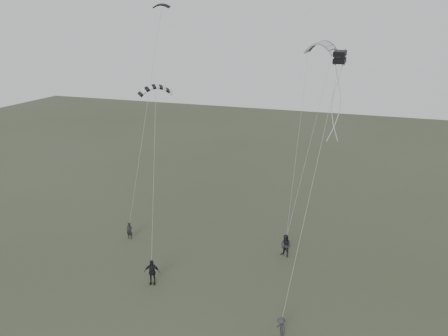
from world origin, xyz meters
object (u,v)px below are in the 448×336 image
(flyer_left, at_px, (130,231))
(kite_box, at_px, (340,57))
(flyer_center, at_px, (152,272))
(kite_striped, at_px, (156,87))
(kite_pale_large, at_px, (321,43))
(flyer_far, at_px, (281,328))
(flyer_right, at_px, (286,246))
(kite_dark_small, at_px, (161,5))

(flyer_left, height_order, kite_box, kite_box)
(flyer_center, distance_m, kite_striped, 13.96)
(flyer_left, xyz_separation_m, flyer_center, (5.35, -5.75, 0.21))
(kite_pale_large, bearing_deg, kite_box, -42.81)
(kite_striped, height_order, kite_box, kite_box)
(flyer_center, height_order, kite_striped, kite_striped)
(flyer_center, xyz_separation_m, flyer_far, (10.28, -2.74, -0.23))
(flyer_left, height_order, flyer_right, flyer_right)
(flyer_left, relative_size, flyer_far, 1.03)
(flyer_right, relative_size, flyer_far, 1.29)
(kite_pale_large, xyz_separation_m, kite_box, (2.75, -11.82, -0.40))
(kite_dark_small, xyz_separation_m, kite_box, (16.46, -7.82, -3.64))
(flyer_center, relative_size, flyer_far, 1.31)
(flyer_center, xyz_separation_m, kite_striped, (-1.73, 5.22, 12.83))
(flyer_left, relative_size, flyer_center, 0.79)
(flyer_center, bearing_deg, kite_striped, 91.31)
(flyer_center, distance_m, kite_box, 19.95)
(flyer_left, distance_m, kite_dark_small, 20.37)
(kite_box, bearing_deg, kite_striped, -176.76)
(flyer_left, bearing_deg, kite_box, -10.57)
(flyer_right, distance_m, kite_striped, 16.55)
(kite_box, bearing_deg, kite_pale_large, 108.83)
(kite_box, bearing_deg, flyer_center, -152.92)
(flyer_center, relative_size, kite_striped, 0.75)
(flyer_left, height_order, kite_pale_large, kite_pale_large)
(kite_box, bearing_deg, kite_dark_small, 160.31)
(flyer_left, bearing_deg, kite_striped, -15.29)
(flyer_left, height_order, flyer_far, flyer_left)
(kite_pale_large, bearing_deg, flyer_left, -109.37)
(kite_dark_small, bearing_deg, kite_pale_large, 7.70)
(flyer_far, bearing_deg, kite_dark_small, -172.27)
(flyer_center, distance_m, kite_pale_large, 24.54)
(kite_dark_small, bearing_deg, flyer_center, -78.19)
(flyer_right, xyz_separation_m, kite_box, (3.32, -2.59, 15.39))
(flyer_center, distance_m, flyer_far, 10.64)
(flyer_right, height_order, kite_dark_small, kite_dark_small)
(flyer_far, bearing_deg, flyer_left, -155.26)
(kite_box, bearing_deg, flyer_far, -96.24)
(flyer_center, height_order, kite_box, kite_box)
(flyer_right, bearing_deg, kite_pale_large, 111.19)
(flyer_far, relative_size, kite_box, 1.96)
(kite_dark_small, relative_size, kite_striped, 0.58)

